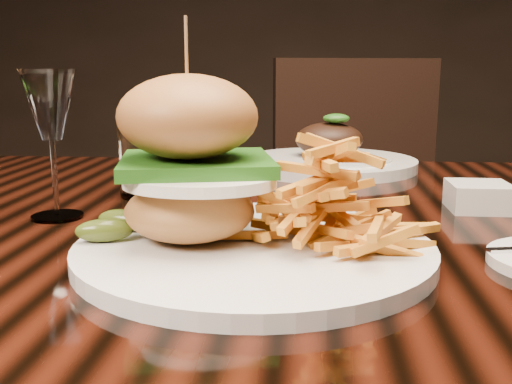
# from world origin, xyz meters

# --- Properties ---
(dining_table) EXTENTS (1.60, 0.90, 0.75)m
(dining_table) POSITION_xyz_m (0.00, 0.00, 0.67)
(dining_table) COLOR black
(dining_table) RESTS_ON ground
(burger_plate) EXTENTS (0.33, 0.33, 0.22)m
(burger_plate) POSITION_xyz_m (-0.07, -0.16, 0.81)
(burger_plate) COLOR silver
(burger_plate) RESTS_ON dining_table
(ramekin) EXTENTS (0.09, 0.09, 0.03)m
(ramekin) POSITION_xyz_m (0.19, 0.05, 0.77)
(ramekin) COLOR silver
(ramekin) RESTS_ON dining_table
(wine_glass) EXTENTS (0.06, 0.06, 0.17)m
(wine_glass) POSITION_xyz_m (-0.31, -0.03, 0.88)
(wine_glass) COLOR white
(wine_glass) RESTS_ON dining_table
(water_tumbler) EXTENTS (0.07, 0.07, 0.10)m
(water_tumbler) POSITION_xyz_m (-0.24, 0.10, 0.80)
(water_tumbler) COLOR white
(water_tumbler) RESTS_ON dining_table
(far_dish) EXTENTS (0.31, 0.31, 0.10)m
(far_dish) POSITION_xyz_m (0.01, 0.35, 0.77)
(far_dish) COLOR silver
(far_dish) RESTS_ON dining_table
(chair_far) EXTENTS (0.55, 0.55, 0.95)m
(chair_far) POSITION_xyz_m (0.13, 0.89, 0.54)
(chair_far) COLOR black
(chair_far) RESTS_ON ground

